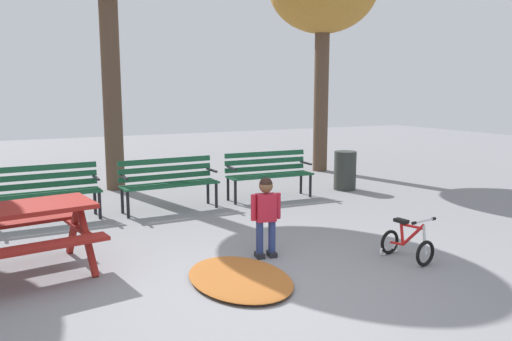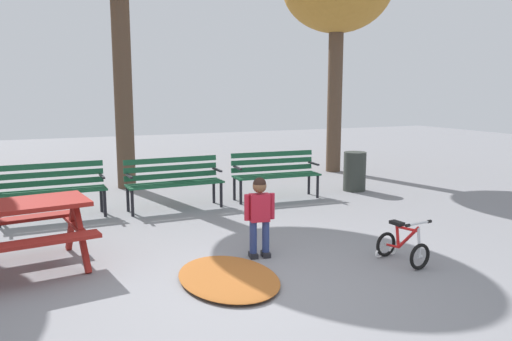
# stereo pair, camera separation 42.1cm
# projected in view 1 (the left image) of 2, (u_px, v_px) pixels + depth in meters

# --- Properties ---
(ground) EXTENTS (36.00, 36.00, 0.00)m
(ground) POSITION_uv_depth(u_px,v_px,m) (263.00, 293.00, 4.99)
(ground) COLOR gray
(picnic_table) EXTENTS (1.98, 1.59, 0.79)m
(picnic_table) POSITION_uv_depth(u_px,v_px,m) (3.00, 224.00, 5.26)
(picnic_table) COLOR maroon
(picnic_table) RESTS_ON ground
(park_bench_far_left) EXTENTS (1.61, 0.50, 0.85)m
(park_bench_far_left) POSITION_uv_depth(u_px,v_px,m) (44.00, 188.00, 7.63)
(park_bench_far_left) COLOR #195133
(park_bench_far_left) RESTS_ON ground
(park_bench_left) EXTENTS (1.61, 0.50, 0.85)m
(park_bench_left) POSITION_uv_depth(u_px,v_px,m) (168.00, 179.00, 8.38)
(park_bench_left) COLOR #195133
(park_bench_left) RESTS_ON ground
(park_bench_right) EXTENTS (1.62, 0.54, 0.85)m
(park_bench_right) POSITION_uv_depth(u_px,v_px,m) (268.00, 171.00, 9.28)
(park_bench_right) COLOR #195133
(park_bench_right) RESTS_ON ground
(child_standing) EXTENTS (0.36, 0.20, 0.97)m
(child_standing) POSITION_uv_depth(u_px,v_px,m) (266.00, 211.00, 5.97)
(child_standing) COLOR navy
(child_standing) RESTS_ON ground
(kids_bicycle) EXTENTS (0.42, 0.59, 0.54)m
(kids_bicycle) POSITION_uv_depth(u_px,v_px,m) (407.00, 243.00, 5.93)
(kids_bicycle) COLOR black
(kids_bicycle) RESTS_ON ground
(leaf_pile) EXTENTS (1.04, 1.46, 0.07)m
(leaf_pile) POSITION_uv_depth(u_px,v_px,m) (240.00, 278.00, 5.29)
(leaf_pile) COLOR #9E5623
(leaf_pile) RESTS_ON ground
(trash_bin) EXTENTS (0.44, 0.44, 0.77)m
(trash_bin) POSITION_uv_depth(u_px,v_px,m) (345.00, 170.00, 10.11)
(trash_bin) COLOR #2D332D
(trash_bin) RESTS_ON ground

